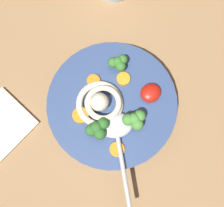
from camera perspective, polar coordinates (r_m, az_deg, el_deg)
name	(u,v)px	position (r cm, az deg, el deg)	size (l,w,h in cm)	color
table_slab	(104,130)	(61.57, -1.42, -4.90)	(98.77, 98.77, 3.45)	#936D47
soup_bowl	(112,106)	(57.91, 0.00, -0.50)	(23.59, 23.59, 5.05)	#334775
noodle_pile	(101,103)	(54.38, -2.11, 0.06)	(9.28, 9.10, 3.73)	beige
soup_spoon	(117,133)	(53.85, 0.95, -5.49)	(9.13, 17.32, 1.60)	#B7B7BC
chili_sauce_dollop	(151,93)	(55.51, 7.12, 1.96)	(3.79, 3.41, 1.70)	#B2190F
broccoli_floret_far	(119,63)	(55.72, 1.21, 7.53)	(3.64, 3.14, 2.88)	#7A9E60
broccoli_floret_front	(135,120)	(53.04, 4.22, -2.97)	(4.16, 3.58, 3.29)	#7A9E60
broccoli_floret_near_spoon	(97,129)	(52.73, -2.73, -4.68)	(4.16, 3.58, 3.29)	#7A9E60
carrot_slice_beside_chili	(123,79)	(56.37, 2.11, 4.56)	(2.48, 2.48, 0.63)	orange
carrot_slice_extra_a	(120,148)	(54.19, 1.40, -8.16)	(2.61, 2.61, 0.48)	orange
carrot_slice_right	(81,115)	(55.01, -5.79, -2.17)	(2.89, 2.89, 0.75)	orange
carrot_slice_beside_noodles	(94,81)	(56.34, -3.41, 4.18)	(2.37, 2.37, 0.60)	orange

